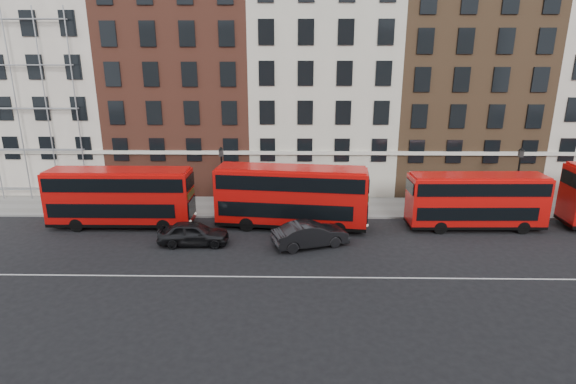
{
  "coord_description": "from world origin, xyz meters",
  "views": [
    {
      "loc": [
        -2.36,
        -25.2,
        12.0
      ],
      "look_at": [
        -2.91,
        5.0,
        3.0
      ],
      "focal_mm": 28.0,
      "sensor_mm": 36.0,
      "label": 1
    }
  ],
  "objects_px": {
    "car_rear": "(194,233)",
    "bus_a": "(120,196)",
    "bus_c": "(476,200)",
    "car_front": "(311,234)",
    "bus_b": "(291,196)"
  },
  "relations": [
    {
      "from": "bus_a",
      "to": "bus_b",
      "type": "bearing_deg",
      "value": -0.07
    },
    {
      "from": "bus_a",
      "to": "bus_b",
      "type": "distance_m",
      "value": 12.5
    },
    {
      "from": "bus_b",
      "to": "car_rear",
      "type": "bearing_deg",
      "value": -146.66
    },
    {
      "from": "bus_c",
      "to": "car_rear",
      "type": "relative_size",
      "value": 2.1
    },
    {
      "from": "bus_b",
      "to": "car_rear",
      "type": "xyz_separation_m",
      "value": [
        -6.46,
        -3.26,
        -1.66
      ]
    },
    {
      "from": "car_rear",
      "to": "bus_a",
      "type": "bearing_deg",
      "value": 59.99
    },
    {
      "from": "car_rear",
      "to": "car_front",
      "type": "bearing_deg",
      "value": -92.8
    },
    {
      "from": "bus_b",
      "to": "bus_c",
      "type": "relative_size",
      "value": 1.14
    },
    {
      "from": "bus_b",
      "to": "car_rear",
      "type": "height_order",
      "value": "bus_b"
    },
    {
      "from": "bus_b",
      "to": "bus_c",
      "type": "distance_m",
      "value": 13.37
    },
    {
      "from": "bus_c",
      "to": "bus_b",
      "type": "bearing_deg",
      "value": 178.87
    },
    {
      "from": "car_front",
      "to": "bus_a",
      "type": "bearing_deg",
      "value": 56.6
    },
    {
      "from": "bus_a",
      "to": "car_rear",
      "type": "bearing_deg",
      "value": -28.44
    },
    {
      "from": "bus_c",
      "to": "car_front",
      "type": "relative_size",
      "value": 1.95
    },
    {
      "from": "bus_b",
      "to": "car_rear",
      "type": "relative_size",
      "value": 2.39
    }
  ]
}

